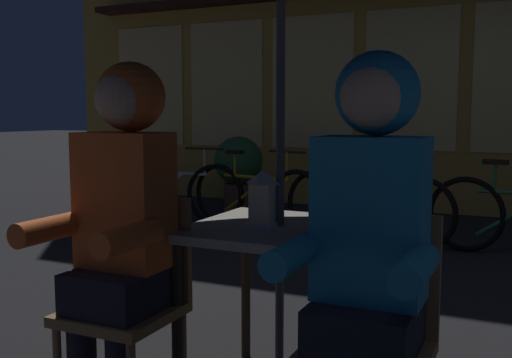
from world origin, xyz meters
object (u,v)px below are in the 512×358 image
chair_right (371,331)px  potted_plant (238,167)px  person_left_hooded (121,207)px  person_right_hooded (369,227)px  bicycle_second (256,196)px  chair_left (132,294)px  cafe_table (280,249)px  bicycle_nearest (172,191)px  lantern (263,197)px  bicycle_third (366,206)px

chair_right → potted_plant: 5.42m
person_left_hooded → person_right_hooded: bearing=0.0°
bicycle_second → person_right_hooded: bearing=-60.1°
chair_left → person_left_hooded: person_left_hooded is taller
cafe_table → chair_left: bearing=-142.5°
person_left_hooded → bicycle_second: person_left_hooded is taller
bicycle_nearest → person_left_hooded: bearing=-59.3°
potted_plant → chair_left: bearing=-68.1°
lantern → chair_right: lantern is taller
person_right_hooded → bicycle_third: (-0.92, 3.52, -0.50)m
bicycle_nearest → bicycle_third: same height
person_left_hooded → potted_plant: person_left_hooded is taller
bicycle_nearest → chair_left: bearing=-58.9°
chair_left → bicycle_second: (-1.16, 3.62, -0.14)m
lantern → bicycle_nearest: size_ratio=0.14×
chair_right → bicycle_nearest: (-3.13, 3.60, -0.14)m
chair_right → bicycle_third: (-0.92, 3.46, -0.14)m
person_left_hooded → bicycle_second: bearing=107.5°
chair_right → person_left_hooded: 1.03m
chair_right → bicycle_second: chair_right is taller
person_left_hooded → potted_plant: size_ratio=1.52×
cafe_table → chair_left: chair_left is taller
bicycle_nearest → chair_right: bearing=-49.0°
chair_left → person_left_hooded: bearing=-90.0°
bicycle_second → bicycle_third: size_ratio=0.99×
cafe_table → lantern: lantern is taller
bicycle_nearest → potted_plant: size_ratio=1.82×
person_left_hooded → bicycle_third: bearing=89.3°
cafe_table → chair_right: chair_right is taller
chair_left → bicycle_nearest: 4.21m
chair_left → chair_right: bearing=0.0°
lantern → bicycle_third: (-0.38, 3.14, -0.51)m
lantern → bicycle_second: 3.69m
lantern → chair_right: size_ratio=0.27×
bicycle_nearest → bicycle_second: 1.01m
bicycle_nearest → potted_plant: bearing=73.4°
bicycle_second → lantern: bearing=-64.4°
cafe_table → potted_plant: bearing=118.8°
bicycle_second → bicycle_third: 1.21m
cafe_table → bicycle_nearest: 4.19m
chair_right → person_left_hooded: person_left_hooded is taller
bicycle_nearest → potted_plant: potted_plant is taller
bicycle_nearest → bicycle_second: bearing=1.3°
person_right_hooded → bicycle_third: person_right_hooded is taller
chair_right → bicycle_second: (-2.12, 3.62, -0.14)m
chair_right → chair_left: bearing=180.0°
lantern → chair_left: (-0.42, -0.32, -0.37)m
lantern → chair_right: bearing=-31.1°
bicycle_third → potted_plant: 2.24m
cafe_table → chair_left: (-0.48, -0.37, -0.15)m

